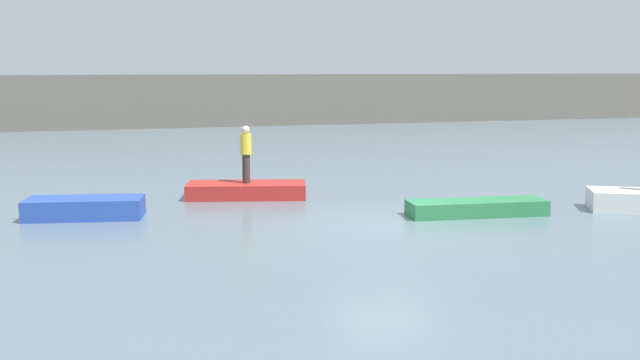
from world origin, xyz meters
name	(u,v)px	position (x,y,z in m)	size (l,w,h in m)	color
ground_plane	(386,225)	(0.00, 0.00, 0.00)	(120.00, 120.00, 0.00)	slate
embankment_wall	(214,101)	(0.00, 29.71, 1.64)	(80.00, 1.20, 3.28)	#666056
rowboat_blue	(85,208)	(-6.87, 2.80, 0.25)	(2.81, 1.08, 0.50)	#2B4CAD
rowboat_red	(247,190)	(-2.53, 4.46, 0.21)	(3.36, 1.25, 0.43)	red
rowboat_green	(477,208)	(2.60, 0.41, 0.19)	(3.51, 0.92, 0.39)	#2D7F47
person_yellow_shirt	(246,151)	(-2.53, 4.46, 1.34)	(0.32, 0.32, 1.63)	#38332D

